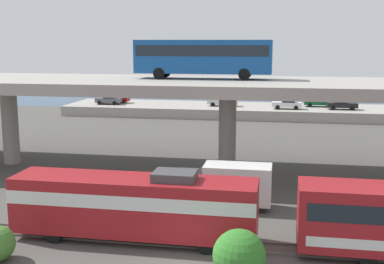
# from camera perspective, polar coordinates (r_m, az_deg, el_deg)

# --- Properties ---
(rail_strip_near) EXTENTS (110.00, 0.12, 0.12)m
(rail_strip_near) POSITION_cam_1_polar(r_m,az_deg,el_deg) (28.74, 0.17, -12.93)
(rail_strip_near) COLOR #59544C
(rail_strip_near) RESTS_ON ground_plane
(rail_strip_far) EXTENTS (110.00, 0.12, 0.12)m
(rail_strip_far) POSITION_cam_1_polar(r_m,az_deg,el_deg) (30.06, 0.67, -11.86)
(rail_strip_far) COLOR #59544C
(rail_strip_far) RESTS_ON ground_plane
(train_locomotive) EXTENTS (15.09, 3.04, 4.18)m
(train_locomotive) POSITION_cam_1_polar(r_m,az_deg,el_deg) (29.65, -7.89, -7.89)
(train_locomotive) COLOR maroon
(train_locomotive) RESTS_ON ground_plane
(highway_overpass) EXTENTS (96.00, 12.50, 8.08)m
(highway_overpass) POSITION_cam_1_polar(r_m,az_deg,el_deg) (43.18, 4.07, 4.85)
(highway_overpass) COLOR #9E998E
(highway_overpass) RESTS_ON ground_plane
(transit_bus_on_overpass) EXTENTS (12.00, 2.68, 3.40)m
(transit_bus_on_overpass) POSITION_cam_1_polar(r_m,az_deg,el_deg) (44.76, 1.25, 8.66)
(transit_bus_on_overpass) COLOR #14478C
(transit_bus_on_overpass) RESTS_ON highway_overpass
(service_truck_east) EXTENTS (6.80, 2.46, 3.04)m
(service_truck_east) POSITION_cam_1_polar(r_m,az_deg,el_deg) (35.03, 3.72, -5.92)
(service_truck_east) COLOR black
(service_truck_east) RESTS_ON ground_plane
(pier_parking_lot) EXTENTS (57.98, 11.09, 1.50)m
(pier_parking_lot) POSITION_cam_1_polar(r_m,az_deg,el_deg) (78.60, 6.78, 2.38)
(pier_parking_lot) COLOR #9E998E
(pier_parking_lot) RESTS_ON ground_plane
(parked_car_0) EXTENTS (4.01, 1.87, 1.50)m
(parked_car_0) POSITION_cam_1_polar(r_m,az_deg,el_deg) (81.19, -9.37, 3.64)
(parked_car_0) COLOR #515459
(parked_car_0) RESTS_ON pier_parking_lot
(parked_car_1) EXTENTS (4.28, 1.94, 1.50)m
(parked_car_1) POSITION_cam_1_polar(r_m,az_deg,el_deg) (75.87, 10.70, 3.15)
(parked_car_1) COLOR silver
(parked_car_1) RESTS_ON pier_parking_lot
(parked_car_2) EXTENTS (4.63, 1.85, 1.50)m
(parked_car_2) POSITION_cam_1_polar(r_m,az_deg,el_deg) (83.09, -8.72, 3.81)
(parked_car_2) COLOR maroon
(parked_car_2) RESTS_ON pier_parking_lot
(parked_car_3) EXTENTS (4.33, 1.94, 1.50)m
(parked_car_3) POSITION_cam_1_polar(r_m,az_deg,el_deg) (77.17, 16.57, 3.02)
(parked_car_3) COLOR black
(parked_car_3) RESTS_ON pier_parking_lot
(parked_car_5) EXTENTS (4.49, 1.94, 1.50)m
(parked_car_5) POSITION_cam_1_polar(r_m,az_deg,el_deg) (79.64, 14.11, 3.35)
(parked_car_5) COLOR #0C4C26
(parked_car_5) RESTS_ON pier_parking_lot
(parked_car_6) EXTENTS (4.61, 1.94, 1.50)m
(parked_car_6) POSITION_cam_1_polar(r_m,az_deg,el_deg) (78.18, 3.52, 3.51)
(parked_car_6) COLOR #B7B7BC
(parked_car_6) RESTS_ON pier_parking_lot
(harbor_water) EXTENTS (140.00, 36.00, 0.01)m
(harbor_water) POSITION_cam_1_polar(r_m,az_deg,el_deg) (101.49, 7.58, 3.69)
(harbor_water) COLOR navy
(harbor_water) RESTS_ON ground_plane
(shrub_right) EXTENTS (2.57, 2.57, 2.57)m
(shrub_right) POSITION_cam_1_polar(r_m,az_deg,el_deg) (24.84, 5.35, -13.75)
(shrub_right) COLOR #307526
(shrub_right) RESTS_ON ground_plane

